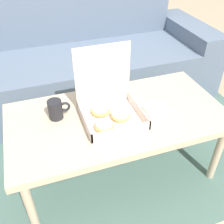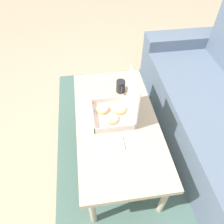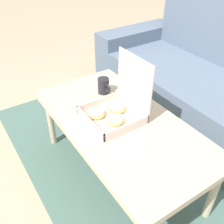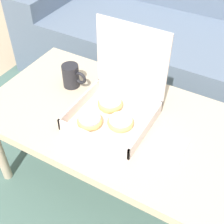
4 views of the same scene
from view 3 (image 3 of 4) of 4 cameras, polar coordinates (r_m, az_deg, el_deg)
The scene contains 7 objects.
ground_plane at distance 1.90m, azimuth 5.10°, elevation -11.53°, with size 12.00×12.00×0.00m, color tan.
area_rug at distance 2.05m, azimuth 11.83°, elevation -7.83°, with size 2.40×1.93×0.01m, color #4C6B60.
couch at distance 2.21m, azimuth 22.71°, elevation 3.64°, with size 2.28×0.83×0.96m.
coffee_table at distance 1.55m, azimuth 1.81°, elevation -3.23°, with size 1.19×0.61×0.46m.
pastry_box at distance 1.53m, azimuth 0.84°, elevation 0.94°, with size 0.31×0.31×0.36m.
coffee_mug at distance 1.75m, azimuth -1.82°, elevation 5.71°, with size 0.12×0.08×0.11m.
napkin_stack at distance 1.38m, azimuth 5.27°, elevation -6.88°, with size 0.12×0.12×0.01m.
Camera 3 is at (0.98, -0.84, 1.40)m, focal length 42.00 mm.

